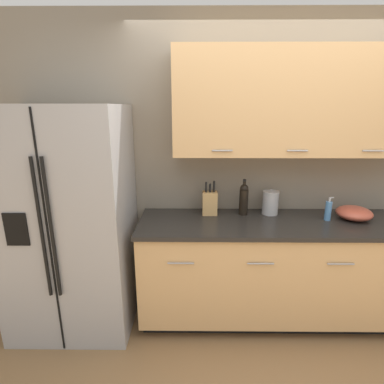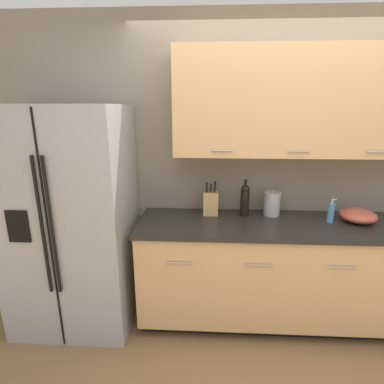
{
  "view_description": "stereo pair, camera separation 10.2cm",
  "coord_description": "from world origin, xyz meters",
  "px_view_note": "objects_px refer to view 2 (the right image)",
  "views": [
    {
      "loc": [
        -0.69,
        -1.54,
        1.84
      ],
      "look_at": [
        -0.71,
        0.79,
        1.17
      ],
      "focal_mm": 28.0,
      "sensor_mm": 36.0,
      "label": 1
    },
    {
      "loc": [
        -0.58,
        -1.53,
        1.84
      ],
      "look_at": [
        -0.71,
        0.79,
        1.17
      ],
      "focal_mm": 28.0,
      "sensor_mm": 36.0,
      "label": 2
    }
  ],
  "objects_px": {
    "refrigerator": "(72,220)",
    "soap_dispenser": "(331,213)",
    "mixing_bowl": "(358,215)",
    "wine_bottle": "(245,199)",
    "steel_canister": "(272,204)",
    "knife_block": "(211,203)"
  },
  "relations": [
    {
      "from": "refrigerator",
      "to": "soap_dispenser",
      "type": "distance_m",
      "value": 2.13
    },
    {
      "from": "mixing_bowl",
      "to": "refrigerator",
      "type": "bearing_deg",
      "value": -177.34
    },
    {
      "from": "refrigerator",
      "to": "wine_bottle",
      "type": "distance_m",
      "value": 1.47
    },
    {
      "from": "refrigerator",
      "to": "steel_canister",
      "type": "xyz_separation_m",
      "value": [
        1.68,
        0.23,
        0.1
      ]
    },
    {
      "from": "knife_block",
      "to": "steel_canister",
      "type": "distance_m",
      "value": 0.53
    },
    {
      "from": "steel_canister",
      "to": "mixing_bowl",
      "type": "height_order",
      "value": "steel_canister"
    },
    {
      "from": "knife_block",
      "to": "mixing_bowl",
      "type": "distance_m",
      "value": 1.22
    },
    {
      "from": "refrigerator",
      "to": "mixing_bowl",
      "type": "height_order",
      "value": "refrigerator"
    },
    {
      "from": "refrigerator",
      "to": "knife_block",
      "type": "height_order",
      "value": "refrigerator"
    },
    {
      "from": "soap_dispenser",
      "to": "mixing_bowl",
      "type": "height_order",
      "value": "soap_dispenser"
    },
    {
      "from": "wine_bottle",
      "to": "mixing_bowl",
      "type": "xyz_separation_m",
      "value": [
        0.92,
        -0.11,
        -0.09
      ]
    },
    {
      "from": "wine_bottle",
      "to": "mixing_bowl",
      "type": "height_order",
      "value": "wine_bottle"
    },
    {
      "from": "wine_bottle",
      "to": "steel_canister",
      "type": "bearing_deg",
      "value": 3.71
    },
    {
      "from": "knife_block",
      "to": "mixing_bowl",
      "type": "height_order",
      "value": "knife_block"
    },
    {
      "from": "refrigerator",
      "to": "steel_canister",
      "type": "bearing_deg",
      "value": 7.88
    },
    {
      "from": "wine_bottle",
      "to": "steel_canister",
      "type": "distance_m",
      "value": 0.24
    },
    {
      "from": "soap_dispenser",
      "to": "mixing_bowl",
      "type": "bearing_deg",
      "value": 6.35
    },
    {
      "from": "soap_dispenser",
      "to": "steel_canister",
      "type": "distance_m",
      "value": 0.47
    },
    {
      "from": "steel_canister",
      "to": "refrigerator",
      "type": "bearing_deg",
      "value": -172.12
    },
    {
      "from": "refrigerator",
      "to": "mixing_bowl",
      "type": "relative_size",
      "value": 6.47
    },
    {
      "from": "refrigerator",
      "to": "soap_dispenser",
      "type": "height_order",
      "value": "refrigerator"
    },
    {
      "from": "wine_bottle",
      "to": "knife_block",
      "type": "bearing_deg",
      "value": -179.8
    }
  ]
}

